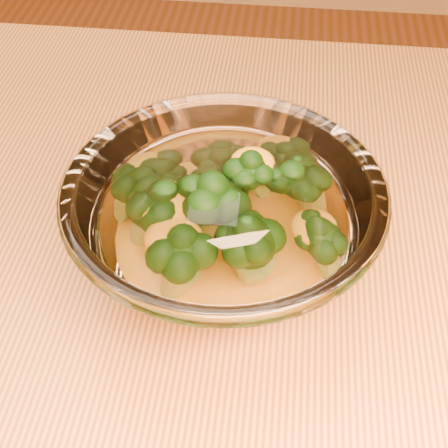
# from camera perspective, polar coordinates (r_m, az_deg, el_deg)

# --- Properties ---
(table) EXTENTS (1.20, 0.80, 0.75)m
(table) POSITION_cam_1_polar(r_m,az_deg,el_deg) (0.57, -4.37, -12.33)
(table) COLOR #C7853B
(table) RESTS_ON ground
(glass_bowl) EXTENTS (0.23, 0.23, 0.10)m
(glass_bowl) POSITION_cam_1_polar(r_m,az_deg,el_deg) (0.46, -0.00, -0.43)
(glass_bowl) COLOR white
(glass_bowl) RESTS_ON table
(cheese_sauce) EXTENTS (0.11, 0.11, 0.03)m
(cheese_sauce) POSITION_cam_1_polar(r_m,az_deg,el_deg) (0.48, 0.00, -2.22)
(cheese_sauce) COLOR orange
(cheese_sauce) RESTS_ON glass_bowl
(broccoli_heap) EXTENTS (0.17, 0.15, 0.07)m
(broccoli_heap) POSITION_cam_1_polar(r_m,az_deg,el_deg) (0.46, -0.31, 1.38)
(broccoli_heap) COLOR black
(broccoli_heap) RESTS_ON cheese_sauce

